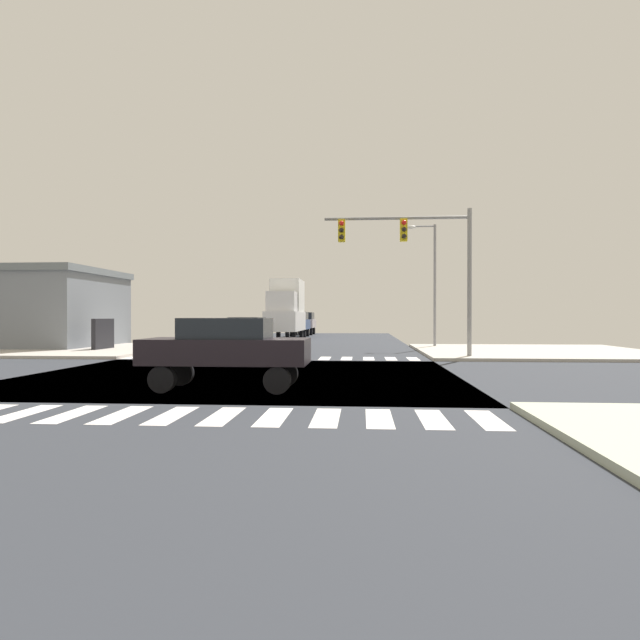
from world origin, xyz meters
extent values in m
cube|color=#2F333A|center=(0.00, 0.00, -0.03)|extent=(14.00, 90.00, 0.05)
cube|color=#2F333A|center=(0.00, 0.00, -0.03)|extent=(90.00, 12.00, 0.05)
cube|color=#B2ADA3|center=(13.00, 12.00, 0.07)|extent=(12.00, 12.00, 0.14)
cube|color=#B9B1A7|center=(-13.00, 12.00, 0.07)|extent=(12.00, 12.00, 0.14)
cube|color=white|center=(-2.75, -7.30, 0.00)|extent=(0.50, 2.00, 0.01)
cube|color=white|center=(-1.75, -7.30, 0.00)|extent=(0.50, 2.00, 0.01)
cube|color=white|center=(-0.75, -7.30, 0.00)|extent=(0.50, 2.00, 0.01)
cube|color=white|center=(0.25, -7.30, 0.00)|extent=(0.50, 2.00, 0.01)
cube|color=white|center=(1.25, -7.30, 0.00)|extent=(0.50, 2.00, 0.01)
cube|color=white|center=(2.25, -7.30, 0.00)|extent=(0.50, 2.00, 0.01)
cube|color=white|center=(3.25, -7.30, 0.00)|extent=(0.50, 2.00, 0.01)
cube|color=white|center=(4.25, -7.30, 0.00)|extent=(0.50, 2.00, 0.01)
cube|color=white|center=(5.25, -7.30, 0.00)|extent=(0.50, 2.00, 0.01)
cube|color=white|center=(6.25, -7.30, 0.00)|extent=(0.50, 2.00, 0.01)
cube|color=white|center=(-6.75, 7.30, 0.00)|extent=(0.50, 2.00, 0.01)
cube|color=white|center=(-5.75, 7.30, 0.00)|extent=(0.50, 2.00, 0.01)
cube|color=white|center=(-4.75, 7.30, 0.00)|extent=(0.50, 2.00, 0.01)
cube|color=white|center=(-3.75, 7.30, 0.00)|extent=(0.50, 2.00, 0.01)
cube|color=white|center=(-2.75, 7.30, 0.00)|extent=(0.50, 2.00, 0.01)
cube|color=white|center=(-1.75, 7.30, 0.00)|extent=(0.50, 2.00, 0.01)
cube|color=white|center=(-0.75, 7.30, 0.00)|extent=(0.50, 2.00, 0.01)
cube|color=white|center=(0.25, 7.30, 0.00)|extent=(0.50, 2.00, 0.01)
cube|color=white|center=(1.25, 7.30, 0.00)|extent=(0.50, 2.00, 0.01)
cube|color=white|center=(2.25, 7.30, 0.00)|extent=(0.50, 2.00, 0.01)
cube|color=white|center=(3.25, 7.30, 0.00)|extent=(0.50, 2.00, 0.01)
cube|color=white|center=(4.25, 7.30, 0.00)|extent=(0.50, 2.00, 0.01)
cube|color=white|center=(5.25, 7.30, 0.00)|extent=(0.50, 2.00, 0.01)
cube|color=white|center=(6.25, 7.30, 0.00)|extent=(0.50, 2.00, 0.01)
cylinder|color=gray|center=(8.79, 7.51, 3.40)|extent=(0.20, 0.20, 6.80)
cylinder|color=gray|center=(5.51, 7.51, 6.40)|extent=(6.56, 0.14, 0.14)
cube|color=yellow|center=(5.84, 7.51, 5.85)|extent=(0.32, 0.40, 1.00)
sphere|color=red|center=(5.84, 7.26, 6.16)|extent=(0.22, 0.22, 0.22)
sphere|color=black|center=(5.84, 7.26, 5.85)|extent=(0.22, 0.22, 0.22)
sphere|color=black|center=(5.84, 7.26, 5.54)|extent=(0.22, 0.22, 0.22)
cube|color=yellow|center=(3.01, 7.51, 5.85)|extent=(0.32, 0.40, 1.00)
sphere|color=red|center=(3.01, 7.26, 6.16)|extent=(0.22, 0.22, 0.22)
sphere|color=black|center=(3.01, 7.26, 5.85)|extent=(0.22, 0.22, 0.22)
sphere|color=black|center=(3.01, 7.26, 5.54)|extent=(0.22, 0.22, 0.22)
cylinder|color=gray|center=(8.35, 15.89, 3.74)|extent=(0.16, 0.16, 7.49)
cylinder|color=gray|center=(7.65, 15.89, 7.39)|extent=(1.40, 0.10, 0.10)
ellipsoid|color=silver|center=(6.95, 15.89, 7.34)|extent=(0.60, 0.32, 0.20)
cube|color=slate|center=(-17.25, 14.54, 2.20)|extent=(10.95, 8.13, 4.41)
cube|color=slate|center=(-17.25, 14.54, 4.61)|extent=(11.25, 8.43, 0.40)
cube|color=black|center=(-10.27, 11.47, 0.90)|extent=(0.24, 2.20, 1.80)
cylinder|color=black|center=(-1.22, 38.17, 0.37)|extent=(0.26, 0.74, 0.74)
cylinder|color=black|center=(-2.78, 38.17, 0.37)|extent=(0.26, 0.74, 0.74)
cylinder|color=black|center=(-1.22, 41.29, 0.37)|extent=(0.26, 0.74, 0.74)
cylinder|color=black|center=(-2.78, 41.29, 0.37)|extent=(0.26, 0.74, 0.74)
cube|color=#B3A9B4|center=(-2.00, 39.73, 1.18)|extent=(1.96, 4.60, 0.88)
cube|color=black|center=(-2.00, 39.73, 1.98)|extent=(1.69, 3.22, 0.72)
cylinder|color=black|center=(-1.22, 31.46, 0.37)|extent=(0.26, 0.74, 0.74)
cylinder|color=black|center=(-2.78, 31.46, 0.37)|extent=(0.26, 0.74, 0.74)
cylinder|color=black|center=(-1.22, 34.59, 0.37)|extent=(0.26, 0.74, 0.74)
cylinder|color=black|center=(-2.78, 34.59, 0.37)|extent=(0.26, 0.74, 0.74)
cube|color=navy|center=(-2.00, 33.02, 1.18)|extent=(1.96, 4.60, 0.88)
cube|color=black|center=(-2.00, 33.02, 1.98)|extent=(1.69, 3.22, 0.72)
cylinder|color=black|center=(-1.28, 8.93, 0.34)|extent=(0.26, 0.68, 0.68)
cylinder|color=black|center=(-2.72, 8.93, 0.34)|extent=(0.26, 0.68, 0.68)
cylinder|color=black|center=(-1.28, 11.86, 0.34)|extent=(0.26, 0.68, 0.68)
cylinder|color=black|center=(-2.72, 11.86, 0.34)|extent=(0.26, 0.68, 0.68)
cube|color=slate|center=(-2.00, 10.40, 1.01)|extent=(1.80, 4.30, 0.66)
cube|color=black|center=(-2.00, 10.40, 1.61)|extent=(1.55, 2.24, 0.54)
cylinder|color=black|center=(-1.09, -4.22, 0.34)|extent=(0.68, 0.26, 0.68)
cylinder|color=black|center=(-1.09, -2.78, 0.34)|extent=(0.68, 0.26, 0.68)
cylinder|color=black|center=(1.84, -4.22, 0.34)|extent=(0.68, 0.26, 0.68)
cylinder|color=black|center=(1.84, -2.78, 0.34)|extent=(0.68, 0.26, 0.68)
cube|color=black|center=(0.38, -3.50, 1.01)|extent=(4.30, 1.80, 0.66)
cube|color=black|center=(0.38, -3.50, 1.61)|extent=(2.24, 1.55, 0.54)
cylinder|color=black|center=(-1.04, 22.49, 0.40)|extent=(0.26, 0.80, 0.80)
cylinder|color=black|center=(-2.96, 22.49, 0.40)|extent=(0.26, 0.80, 0.80)
cylinder|color=black|center=(-1.04, 27.39, 0.40)|extent=(0.26, 0.80, 0.80)
cylinder|color=black|center=(-2.96, 27.39, 0.40)|extent=(0.26, 0.80, 0.80)
cube|color=silver|center=(-2.00, 24.94, 1.54)|extent=(2.40, 7.20, 1.49)
cube|color=white|center=(-2.00, 26.02, 3.57)|extent=(2.30, 4.18, 2.56)
cube|color=silver|center=(-2.00, 22.78, 3.03)|extent=(2.11, 2.02, 1.49)
camera|label=1|loc=(3.91, -17.63, 1.92)|focal=30.72mm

